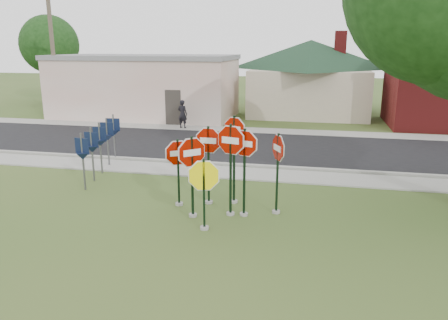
% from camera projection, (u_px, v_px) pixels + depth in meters
% --- Properties ---
extents(ground, '(120.00, 120.00, 0.00)m').
position_uv_depth(ground, '(208.00, 232.00, 11.68)').
color(ground, '#34511E').
rests_on(ground, ground).
extents(sidewalk_near, '(60.00, 1.60, 0.06)m').
position_uv_depth(sidewalk_near, '(243.00, 173.00, 16.87)').
color(sidewalk_near, gray).
rests_on(sidewalk_near, ground).
extents(road, '(60.00, 7.00, 0.04)m').
position_uv_depth(road, '(259.00, 148.00, 21.13)').
color(road, black).
rests_on(road, ground).
extents(sidewalk_far, '(60.00, 1.60, 0.06)m').
position_uv_depth(sidewalk_far, '(269.00, 131.00, 25.19)').
color(sidewalk_far, gray).
rests_on(sidewalk_far, ground).
extents(curb, '(60.00, 0.20, 0.14)m').
position_uv_depth(curb, '(247.00, 166.00, 17.81)').
color(curb, gray).
rests_on(curb, ground).
extents(stop_sign_center, '(1.12, 0.36, 2.83)m').
position_uv_depth(stop_sign_center, '(231.00, 155.00, 12.38)').
color(stop_sign_center, gray).
rests_on(stop_sign_center, ground).
extents(stop_sign_yellow, '(1.13, 0.29, 2.09)m').
position_uv_depth(stop_sign_yellow, '(204.00, 186.00, 11.53)').
color(stop_sign_yellow, gray).
rests_on(stop_sign_yellow, ground).
extents(stop_sign_left, '(0.86, 0.81, 2.51)m').
position_uv_depth(stop_sign_left, '(192.00, 165.00, 12.32)').
color(stop_sign_left, gray).
rests_on(stop_sign_left, ground).
extents(stop_sign_right, '(1.03, 0.29, 2.70)m').
position_uv_depth(stop_sign_right, '(245.00, 160.00, 12.37)').
color(stop_sign_right, gray).
rests_on(stop_sign_right, ground).
extents(stop_sign_back_right, '(0.94, 0.33, 2.88)m').
position_uv_depth(stop_sign_back_right, '(234.00, 148.00, 13.38)').
color(stop_sign_back_right, gray).
rests_on(stop_sign_back_right, ground).
extents(stop_sign_back_left, '(1.11, 0.24, 2.58)m').
position_uv_depth(stop_sign_back_left, '(208.00, 154.00, 13.38)').
color(stop_sign_back_left, gray).
rests_on(stop_sign_back_left, ground).
extents(stop_sign_far_right, '(0.53, 0.94, 2.52)m').
position_uv_depth(stop_sign_far_right, '(278.00, 162.00, 12.59)').
color(stop_sign_far_right, gray).
rests_on(stop_sign_far_right, ground).
extents(stop_sign_far_left, '(0.92, 0.57, 2.21)m').
position_uv_depth(stop_sign_far_left, '(178.00, 164.00, 13.29)').
color(stop_sign_far_left, gray).
rests_on(stop_sign_far_left, ground).
extents(route_sign_row, '(1.43, 4.63, 2.00)m').
position_uv_depth(route_sign_row, '(100.00, 142.00, 16.72)').
color(route_sign_row, '#59595E').
rests_on(route_sign_row, ground).
extents(building_stucco, '(12.20, 6.20, 4.20)m').
position_uv_depth(building_stucco, '(145.00, 86.00, 29.98)').
color(building_stucco, silver).
rests_on(building_stucco, ground).
extents(building_house, '(11.60, 11.60, 6.20)m').
position_uv_depth(building_house, '(310.00, 62.00, 31.13)').
color(building_house, '#B7A791').
rests_on(building_house, ground).
extents(utility_pole_near, '(2.20, 0.26, 9.50)m').
position_uv_depth(utility_pole_near, '(52.00, 43.00, 27.64)').
color(utility_pole_near, brown).
rests_on(utility_pole_near, ground).
extents(bg_tree_left, '(4.90, 4.90, 7.35)m').
position_uv_depth(bg_tree_left, '(49.00, 45.00, 37.20)').
color(bg_tree_left, black).
rests_on(bg_tree_left, ground).
extents(pedestrian, '(0.68, 0.53, 1.67)m').
position_uv_depth(pedestrian, '(183.00, 114.00, 25.79)').
color(pedestrian, black).
rests_on(pedestrian, sidewalk_far).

